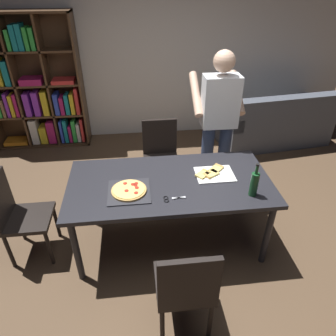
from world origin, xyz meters
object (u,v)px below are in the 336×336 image
Objects in this scene: chair_left_end at (17,213)px; couch at (273,124)px; chair_near_camera at (186,286)px; chair_far_side at (161,152)px; bookshelf at (35,91)px; wine_bottle at (254,184)px; dining_table at (170,187)px; pepperoni_pizza_on_tray at (129,191)px; person_serving_pizza at (218,121)px; kitchen_scissors at (171,199)px.

couch is (3.33, 1.99, -0.21)m from chair_left_end.
chair_near_camera is 1.00× the size of chair_far_side.
bookshelf reaches higher than wine_bottle.
wine_bottle is at bearing -47.54° from bookshelf.
pepperoni_pizza_on_tray reaches higher than dining_table.
bookshelf is (-0.31, 2.38, 0.36)m from chair_left_end.
chair_left_end is 2.85× the size of wine_bottle.
chair_far_side is 0.46× the size of bookshelf.
bookshelf reaches higher than pepperoni_pizza_on_tray.
wine_bottle is at bearing -118.24° from couch.
person_serving_pizza is at bearing 69.68° from chair_near_camera.
chair_far_side reaches higher than kitchen_scissors.
kitchen_scissors is at bearing -95.39° from dining_table.
chair_far_side is 0.51× the size of person_serving_pizza.
person_serving_pizza is 1.21m from kitchen_scissors.
bookshelf is at bearing 145.13° from person_serving_pizza.
dining_table is at bearing -53.78° from bookshelf.
dining_table is 0.77m from wine_bottle.
pepperoni_pizza_on_tray is (-0.38, 0.83, 0.25)m from chair_near_camera.
chair_far_side is at bearing 119.28° from wine_bottle.
chair_far_side reaches higher than pepperoni_pizza_on_tray.
chair_left_end reaches higher than pepperoni_pizza_on_tray.
person_serving_pizza is 1.33m from pepperoni_pizza_on_tray.
pepperoni_pizza_on_tray is 1.08m from wine_bottle.
chair_far_side is 1.16m from pepperoni_pizza_on_tray.
couch is 0.92× the size of bookshelf.
pepperoni_pizza_on_tray is at bearing -137.30° from couch.
dining_table is 5.09× the size of pepperoni_pizza_on_tray.
couch is 1.02× the size of person_serving_pizza.
person_serving_pizza reaches higher than chair_near_camera.
chair_left_end is (-1.43, 0.95, 0.00)m from chair_near_camera.
chair_near_camera is 1.00× the size of chair_left_end.
person_serving_pizza is at bearing 40.41° from pepperoni_pizza_on_tray.
chair_far_side is 2.28m from bookshelf.
bookshelf is 10.05× the size of kitchen_scissors.
chair_near_camera is 1.90m from chair_far_side.
bookshelf is 1.11× the size of person_serving_pizza.
chair_near_camera and chair_far_side have the same top height.
chair_left_end reaches higher than dining_table.
bookshelf is at bearing 117.62° from chair_near_camera.
dining_table is 2.09× the size of chair_far_side.
chair_near_camera is 2.85× the size of wine_bottle.
person_serving_pizza is (2.05, 0.73, 0.49)m from chair_left_end.
pepperoni_pizza_on_tray is (-0.38, -1.07, 0.25)m from chair_far_side.
chair_left_end is at bearing 173.47° from pepperoni_pizza_on_tray.
dining_table is 0.97m from chair_far_side.
chair_near_camera is 1.86m from person_serving_pizza.
pepperoni_pizza_on_tray is at bearing 158.24° from kitchen_scissors.
pepperoni_pizza_on_tray is at bearing -139.59° from person_serving_pizza.
chair_near_camera reaches higher than kitchen_scissors.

